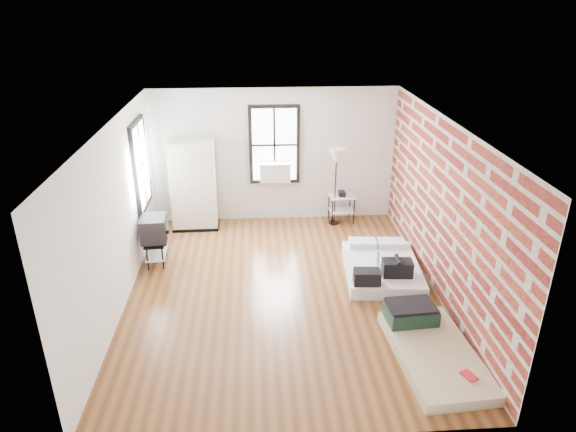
{
  "coord_description": "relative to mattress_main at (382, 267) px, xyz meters",
  "views": [
    {
      "loc": [
        -0.38,
        -7.18,
        4.57
      ],
      "look_at": [
        0.11,
        0.3,
        1.24
      ],
      "focal_mm": 32.0,
      "sensor_mm": 36.0,
      "label": 1
    }
  ],
  "objects": [
    {
      "name": "floor_lamp",
      "position": [
        -0.51,
        2.2,
        1.25
      ],
      "size": [
        0.35,
        0.35,
        1.64
      ],
      "color": "black",
      "rests_on": "ground"
    },
    {
      "name": "room_shell",
      "position": [
        -1.51,
        -0.09,
        1.59
      ],
      "size": [
        5.02,
        6.02,
        2.8
      ],
      "color": "silver",
      "rests_on": "ground"
    },
    {
      "name": "tv_stand",
      "position": [
        -3.96,
        0.7,
        0.49
      ],
      "size": [
        0.48,
        0.66,
        0.9
      ],
      "rotation": [
        0.0,
        0.0,
        0.06
      ],
      "color": "black",
      "rests_on": "ground"
    },
    {
      "name": "mattress_main",
      "position": [
        0.0,
        0.0,
        0.0
      ],
      "size": [
        1.37,
        1.77,
        0.54
      ],
      "rotation": [
        0.0,
        0.0,
        -0.08
      ],
      "color": "white",
      "rests_on": "ground"
    },
    {
      "name": "side_table",
      "position": [
        -0.35,
        2.27,
        0.32
      ],
      "size": [
        0.56,
        0.46,
        0.69
      ],
      "rotation": [
        0.0,
        0.0,
        0.07
      ],
      "color": "black",
      "rests_on": "ground"
    },
    {
      "name": "ground",
      "position": [
        -1.74,
        -0.45,
        -0.15
      ],
      "size": [
        6.0,
        6.0,
        0.0
      ],
      "primitive_type": "plane",
      "color": "#552F16",
      "rests_on": "ground"
    },
    {
      "name": "mattress_bare",
      "position": [
        0.17,
        -2.07,
        -0.02
      ],
      "size": [
        1.15,
        1.98,
        0.41
      ],
      "rotation": [
        0.0,
        0.0,
        0.07
      ],
      "color": "tan",
      "rests_on": "ground"
    },
    {
      "name": "wardrobe",
      "position": [
        -3.41,
        2.2,
        0.77
      ],
      "size": [
        0.94,
        0.55,
        1.85
      ],
      "rotation": [
        0.0,
        0.0,
        0.02
      ],
      "color": "black",
      "rests_on": "ground"
    }
  ]
}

